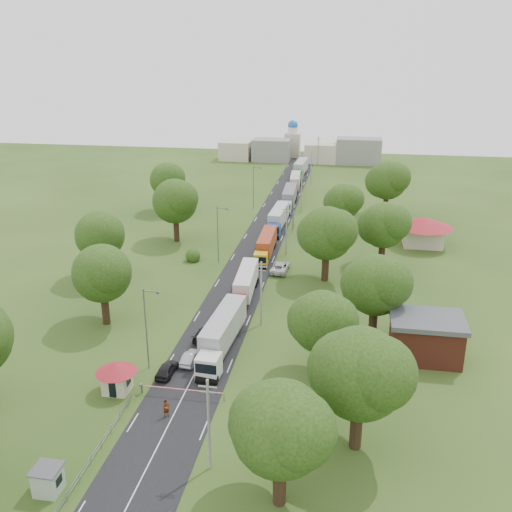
% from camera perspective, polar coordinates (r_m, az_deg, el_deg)
% --- Properties ---
extents(ground, '(260.00, 260.00, 0.00)m').
position_cam_1_polar(ground, '(83.65, -2.45, -4.46)').
color(ground, '#2B4517').
rests_on(ground, ground).
extents(road, '(8.00, 200.00, 0.04)m').
position_cam_1_polar(road, '(101.84, -0.12, 0.15)').
color(road, black).
rests_on(road, ground).
extents(boom_barrier, '(9.22, 0.35, 1.18)m').
position_cam_1_polar(boom_barrier, '(62.36, -8.62, -13.01)').
color(boom_barrier, slate).
rests_on(boom_barrier, ground).
extents(guard_booth, '(4.40, 4.40, 3.45)m').
position_cam_1_polar(guard_booth, '(63.60, -13.79, -11.34)').
color(guard_booth, beige).
rests_on(guard_booth, ground).
extents(kiosk, '(2.30, 2.30, 2.41)m').
position_cam_1_polar(kiosk, '(53.31, -20.10, -20.27)').
color(kiosk, '#99A593').
rests_on(kiosk, ground).
extents(guard_rail, '(0.10, 17.00, 1.70)m').
position_cam_1_polar(guard_rail, '(56.61, -15.54, -18.59)').
color(guard_rail, slate).
rests_on(guard_rail, ground).
extents(info_sign, '(0.12, 3.10, 4.10)m').
position_cam_1_polar(info_sign, '(114.39, 3.73, 3.94)').
color(info_sign, slate).
rests_on(info_sign, ground).
extents(pole_0, '(1.60, 0.24, 9.00)m').
position_cam_1_polar(pole_0, '(50.65, -4.75, -16.34)').
color(pole_0, gray).
rests_on(pole_0, ground).
extents(pole_1, '(1.60, 0.24, 9.00)m').
position_cam_1_polar(pole_1, '(74.52, 0.52, -3.68)').
color(pole_1, gray).
rests_on(pole_1, ground).
extents(pole_2, '(1.60, 0.24, 9.00)m').
position_cam_1_polar(pole_2, '(100.54, 3.07, 2.67)').
color(pole_2, gray).
rests_on(pole_2, ground).
extents(pole_3, '(1.60, 0.24, 9.00)m').
position_cam_1_polar(pole_3, '(127.41, 4.56, 6.38)').
color(pole_3, gray).
rests_on(pole_3, ground).
extents(pole_4, '(1.60, 0.24, 9.00)m').
position_cam_1_polar(pole_4, '(154.68, 5.55, 8.78)').
color(pole_4, gray).
rests_on(pole_4, ground).
extents(pole_5, '(1.60, 0.24, 9.00)m').
position_cam_1_polar(pole_5, '(182.17, 6.24, 10.46)').
color(pole_5, gray).
rests_on(pole_5, ground).
extents(lamp_0, '(2.03, 0.22, 10.00)m').
position_cam_1_polar(lamp_0, '(65.35, -10.83, -6.80)').
color(lamp_0, slate).
rests_on(lamp_0, ground).
extents(lamp_1, '(2.03, 0.22, 10.00)m').
position_cam_1_polar(lamp_1, '(96.44, -3.76, 2.43)').
color(lamp_1, slate).
rests_on(lamp_1, ground).
extents(lamp_2, '(2.03, 0.22, 10.00)m').
position_cam_1_polar(lamp_2, '(129.54, -0.20, 7.06)').
color(lamp_2, slate).
rests_on(lamp_2, ground).
extents(tree_0, '(8.80, 8.80, 11.07)m').
position_cam_1_polar(tree_0, '(45.89, 2.47, -16.72)').
color(tree_0, '#382616').
rests_on(tree_0, ground).
extents(tree_1, '(9.60, 9.60, 12.05)m').
position_cam_1_polar(tree_1, '(52.02, 10.34, -11.36)').
color(tree_1, '#382616').
rests_on(tree_1, ground).
extents(tree_2, '(8.00, 8.00, 10.10)m').
position_cam_1_polar(tree_2, '(63.14, 6.61, -6.50)').
color(tree_2, '#382616').
rests_on(tree_2, ground).
extents(tree_3, '(8.80, 8.80, 11.07)m').
position_cam_1_polar(tree_3, '(72.05, 11.88, -2.80)').
color(tree_3, '#382616').
rests_on(tree_3, ground).
extents(tree_4, '(9.60, 9.60, 12.05)m').
position_cam_1_polar(tree_4, '(88.75, 7.09, 2.30)').
color(tree_4, '#382616').
rests_on(tree_4, ground).
extents(tree_5, '(8.80, 8.80, 11.07)m').
position_cam_1_polar(tree_5, '(96.67, 12.66, 3.06)').
color(tree_5, '#382616').
rests_on(tree_5, ground).
extents(tree_6, '(8.00, 8.00, 10.10)m').
position_cam_1_polar(tree_6, '(113.05, 8.74, 5.44)').
color(tree_6, '#382616').
rests_on(tree_6, ground).
extents(tree_7, '(9.60, 9.60, 12.05)m').
position_cam_1_polar(tree_7, '(127.62, 13.01, 7.41)').
color(tree_7, '#382616').
rests_on(tree_7, ground).
extents(tree_10, '(8.80, 8.80, 11.07)m').
position_cam_1_polar(tree_10, '(76.78, -15.12, -1.63)').
color(tree_10, '#382616').
rests_on(tree_10, ground).
extents(tree_11, '(8.80, 8.80, 11.07)m').
position_cam_1_polar(tree_11, '(92.43, -15.32, 2.04)').
color(tree_11, '#382616').
rests_on(tree_11, ground).
extents(tree_12, '(9.60, 9.60, 12.05)m').
position_cam_1_polar(tree_12, '(108.02, -8.09, 5.48)').
color(tree_12, '#382616').
rests_on(tree_12, ground).
extents(tree_13, '(8.80, 8.80, 11.07)m').
position_cam_1_polar(tree_13, '(129.08, -8.84, 7.54)').
color(tree_13, '#382616').
rests_on(tree_13, ground).
extents(house_brick, '(8.60, 6.60, 5.20)m').
position_cam_1_polar(house_brick, '(70.78, 16.61, -7.77)').
color(house_brick, maroon).
rests_on(house_brick, ground).
extents(house_cream, '(10.08, 10.08, 5.80)m').
position_cam_1_polar(house_cream, '(109.74, 16.45, 2.79)').
color(house_cream, beige).
rests_on(house_cream, ground).
extents(distant_town, '(52.00, 8.00, 8.00)m').
position_cam_1_polar(distant_town, '(187.63, 4.84, 10.42)').
color(distant_town, gray).
rests_on(distant_town, ground).
extents(church, '(5.00, 5.00, 12.30)m').
position_cam_1_polar(church, '(195.63, 3.67, 11.41)').
color(church, beige).
rests_on(church, ground).
extents(truck_0, '(3.39, 15.41, 4.25)m').
position_cam_1_polar(truck_0, '(69.64, -3.44, -7.73)').
color(truck_0, white).
rests_on(truck_0, ground).
extents(truck_1, '(2.99, 13.97, 3.86)m').
position_cam_1_polar(truck_1, '(83.76, -1.11, -2.88)').
color(truck_1, red).
rests_on(truck_1, ground).
extents(truck_2, '(2.55, 13.64, 3.78)m').
position_cam_1_polar(truck_2, '(100.57, 1.01, 1.09)').
color(truck_2, gold).
rests_on(truck_2, ground).
extents(truck_3, '(2.96, 14.77, 4.09)m').
position_cam_1_polar(truck_3, '(115.98, 2.22, 3.76)').
color(truck_3, navy).
rests_on(truck_3, ground).
extents(truck_4, '(3.07, 15.21, 4.21)m').
position_cam_1_polar(truck_4, '(132.47, 3.32, 5.84)').
color(truck_4, silver).
rests_on(truck_4, ground).
extents(truck_5, '(3.06, 13.84, 3.82)m').
position_cam_1_polar(truck_5, '(149.09, 3.91, 7.36)').
color(truck_5, '#B33D1B').
rests_on(truck_5, ground).
extents(truck_6, '(3.22, 15.36, 4.25)m').
position_cam_1_polar(truck_6, '(166.29, 4.48, 8.75)').
color(truck_6, '#2B742F').
rests_on(truck_6, ground).
extents(car_lane_front, '(1.86, 4.21, 1.41)m').
position_cam_1_polar(car_lane_front, '(66.15, -8.91, -11.12)').
color(car_lane_front, black).
rests_on(car_lane_front, ground).
extents(car_lane_mid, '(1.72, 4.13, 1.33)m').
position_cam_1_polar(car_lane_mid, '(68.07, -6.54, -10.07)').
color(car_lane_mid, '#A3A5AC').
rests_on(car_lane_mid, ground).
extents(car_lane_rear, '(2.44, 4.81, 1.34)m').
position_cam_1_polar(car_lane_rear, '(73.10, -5.20, -7.76)').
color(car_lane_rear, black).
rests_on(car_lane_rear, ground).
extents(car_verge_near, '(2.88, 5.88, 1.61)m').
position_cam_1_polar(car_verge_near, '(93.87, 2.41, -1.12)').
color(car_verge_near, silver).
rests_on(car_verge_near, ground).
extents(car_verge_far, '(1.86, 4.08, 1.36)m').
position_cam_1_polar(car_verge_far, '(109.93, 4.87, 1.97)').
color(car_verge_far, '#58595F').
rests_on(car_verge_far, ground).
extents(pedestrian_near, '(0.80, 0.80, 1.87)m').
position_cam_1_polar(pedestrian_near, '(59.39, -8.96, -14.85)').
color(pedestrian_near, gray).
rests_on(pedestrian_near, ground).
extents(pedestrian_booth, '(1.07, 1.14, 1.86)m').
position_cam_1_polar(pedestrian_booth, '(63.22, -13.45, -12.83)').
color(pedestrian_booth, gray).
rests_on(pedestrian_booth, ground).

